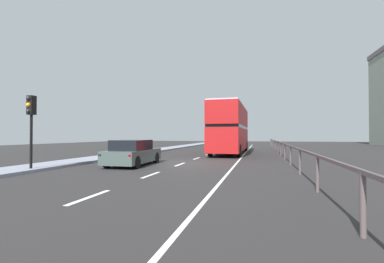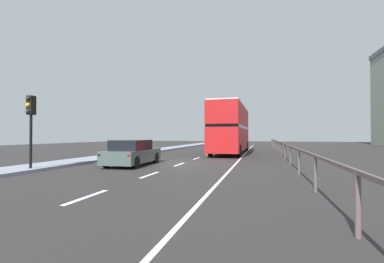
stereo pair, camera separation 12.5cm
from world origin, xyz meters
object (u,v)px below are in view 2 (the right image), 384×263
object	(u,v)px
double_decker_bus_red	(231,128)
traffic_signal_pole	(31,114)
hatchback_car_near	(133,153)
sedan_car_ahead	(218,143)

from	to	relation	value
double_decker_bus_red	traffic_signal_pole	xyz separation A→B (m)	(-7.73, -14.44, 0.34)
double_decker_bus_red	hatchback_car_near	xyz separation A→B (m)	(-4.30, -10.91, -1.69)
double_decker_bus_red	hatchback_car_near	distance (m)	11.85
double_decker_bus_red	hatchback_car_near	size ratio (longest dim) A/B	2.56
double_decker_bus_red	sedan_car_ahead	bearing A→B (deg)	106.59
hatchback_car_near	double_decker_bus_red	bearing A→B (deg)	65.95
traffic_signal_pole	sedan_car_ahead	bearing A→B (deg)	79.73
hatchback_car_near	sedan_car_ahead	world-z (taller)	hatchback_car_near
double_decker_bus_red	traffic_signal_pole	world-z (taller)	double_decker_bus_red
traffic_signal_pole	sedan_car_ahead	distance (m)	25.95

